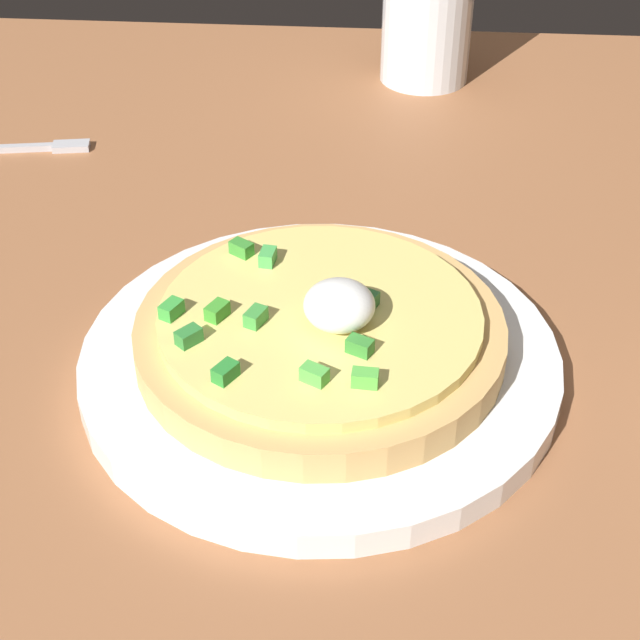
% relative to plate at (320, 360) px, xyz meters
% --- Properties ---
extents(dining_table, '(1.17, 0.87, 0.03)m').
position_rel_plate_xyz_m(dining_table, '(0.04, 0.09, -0.02)').
color(dining_table, '#965E3B').
rests_on(dining_table, ground).
extents(plate, '(0.26, 0.26, 0.02)m').
position_rel_plate_xyz_m(plate, '(0.00, 0.00, 0.00)').
color(plate, white).
rests_on(plate, dining_table).
extents(pizza, '(0.20, 0.20, 0.05)m').
position_rel_plate_xyz_m(pizza, '(0.00, -0.00, 0.02)').
color(pizza, tan).
rests_on(pizza, plate).
extents(cup_near, '(0.08, 0.08, 0.12)m').
position_rel_plate_xyz_m(cup_near, '(0.06, 0.41, 0.05)').
color(cup_near, silver).
rests_on(cup_near, dining_table).
extents(fork, '(0.11, 0.03, 0.00)m').
position_rel_plate_xyz_m(fork, '(-0.24, 0.25, -0.01)').
color(fork, '#B7B7BC').
rests_on(fork, dining_table).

